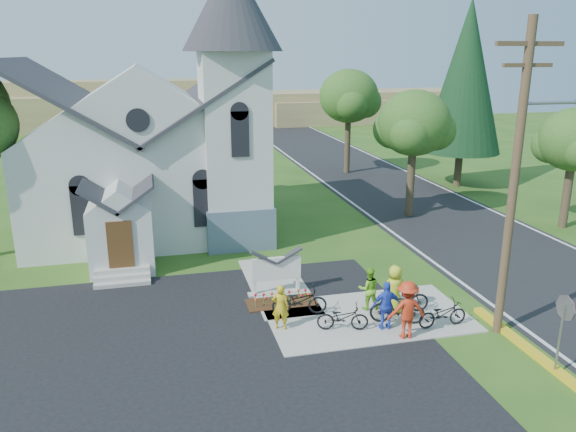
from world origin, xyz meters
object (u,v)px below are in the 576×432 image
object	(u,v)px
cyclist_2	(387,306)
bike_1	(397,308)
bike_0	(299,301)
stop_sign	(564,318)
cyclist_1	(369,288)
cyclist_4	(395,289)
bike_4	(442,314)
bike_2	(343,317)
cyclist_3	(407,310)
bike_3	(404,298)
utility_pole	(517,173)
cyclist_0	(280,307)
church_sign	(276,269)

from	to	relation	value
cyclist_2	bike_1	bearing A→B (deg)	-146.58
bike_0	stop_sign	bearing A→B (deg)	-121.38
cyclist_1	bike_1	size ratio (longest dim) A/B	0.84
cyclist_1	cyclist_4	bearing A→B (deg)	153.67
bike_4	bike_1	bearing A→B (deg)	65.13
stop_sign	bike_4	distance (m)	4.04
stop_sign	bike_2	bearing A→B (deg)	142.46
stop_sign	cyclist_3	xyz separation A→B (m)	(-3.31, 3.00, -0.76)
cyclist_1	bike_4	distance (m)	2.71
cyclist_1	cyclist_3	world-z (taller)	cyclist_3
bike_1	cyclist_3	bearing A→B (deg)	-167.23
bike_0	bike_3	distance (m)	3.72
stop_sign	bike_0	xyz separation A→B (m)	(-6.24, 5.42, -1.22)
bike_4	bike_0	bearing A→B (deg)	63.10
cyclist_1	bike_1	bearing A→B (deg)	118.87
bike_1	stop_sign	bearing A→B (deg)	-121.08
utility_pole	cyclist_4	distance (m)	5.70
stop_sign	bike_1	xyz separation A→B (m)	(-3.19, 3.96, -1.17)
cyclist_0	cyclist_2	size ratio (longest dim) A/B	0.94
cyclist_2	cyclist_3	distance (m)	0.81
church_sign	cyclist_2	size ratio (longest dim) A/B	1.31
cyclist_4	bike_2	bearing A→B (deg)	16.80
cyclist_2	bike_4	distance (m)	1.97
cyclist_0	bike_0	bearing A→B (deg)	-115.49
cyclist_2	utility_pole	bearing A→B (deg)	170.48
cyclist_0	cyclist_3	bearing A→B (deg)	177.67
stop_sign	bike_1	bearing A→B (deg)	128.84
stop_sign	bike_0	world-z (taller)	stop_sign
cyclist_0	cyclist_1	size ratio (longest dim) A/B	1.01
bike_4	church_sign	bearing A→B (deg)	47.98
cyclist_4	stop_sign	bearing A→B (deg)	118.32
cyclist_0	cyclist_2	xyz separation A→B (m)	(3.42, -0.84, 0.05)
utility_pole	cyclist_1	xyz separation A→B (m)	(-3.65, 2.57, -4.57)
cyclist_1	bike_3	distance (m)	1.29
cyclist_2	cyclist_4	world-z (taller)	cyclist_4
utility_pole	stop_sign	bearing A→B (deg)	-88.51
cyclist_3	cyclist_4	size ratio (longest dim) A/B	1.09
utility_pole	cyclist_3	world-z (taller)	utility_pole
cyclist_1	cyclist_2	world-z (taller)	cyclist_2
cyclist_1	cyclist_3	bearing A→B (deg)	107.03
utility_pole	cyclist_4	world-z (taller)	utility_pole
bike_3	church_sign	bearing A→B (deg)	62.65
utility_pole	bike_2	size ratio (longest dim) A/B	5.85
bike_0	bike_1	xyz separation A→B (m)	(3.05, -1.46, 0.05)
bike_1	cyclist_3	distance (m)	1.05
cyclist_0	cyclist_3	world-z (taller)	cyclist_3
cyclist_2	bike_4	xyz separation A→B (m)	(1.91, -0.30, -0.38)
cyclist_2	cyclist_4	xyz separation A→B (m)	(0.77, 1.08, 0.05)
bike_0	cyclist_2	xyz separation A→B (m)	(2.53, -1.73, 0.33)
cyclist_2	cyclist_4	distance (m)	1.32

